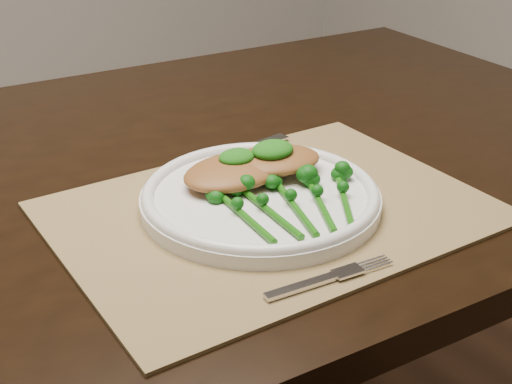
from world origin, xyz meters
TOP-DOWN VIEW (x-y plane):
  - dining_table at (-0.10, -0.08)m, footprint 1.67×1.04m
  - placemat at (-0.02, -0.28)m, footprint 0.51×0.39m
  - dinner_plate at (-0.03, -0.26)m, footprint 0.29×0.29m
  - knife at (-0.01, -0.13)m, footprint 0.22×0.04m
  - fork at (-0.05, -0.43)m, footprint 0.15×0.03m
  - chicken_fillet_left at (-0.03, -0.22)m, footprint 0.14×0.10m
  - chicken_fillet_right at (0.02, -0.23)m, footprint 0.14×0.11m
  - pesto_dollop_left at (-0.03, -0.21)m, footprint 0.05×0.04m
  - pesto_dollop_right at (0.02, -0.23)m, footprint 0.05×0.05m
  - broccolini_bundle at (-0.02, -0.32)m, footprint 0.18×0.20m

SIDE VIEW (x-z plane):
  - dining_table at x=-0.10m, z-range 0.00..0.75m
  - placemat at x=-0.02m, z-range 0.75..0.75m
  - fork at x=-0.05m, z-range 0.76..0.76m
  - knife at x=-0.01m, z-range 0.76..0.76m
  - dinner_plate at x=-0.03m, z-range 0.75..0.78m
  - broccolini_bundle at x=-0.02m, z-range 0.76..0.79m
  - chicken_fillet_left at x=-0.03m, z-range 0.77..0.80m
  - chicken_fillet_right at x=0.02m, z-range 0.78..0.80m
  - pesto_dollop_left at x=-0.03m, z-range 0.79..0.81m
  - pesto_dollop_right at x=0.02m, z-range 0.79..0.81m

